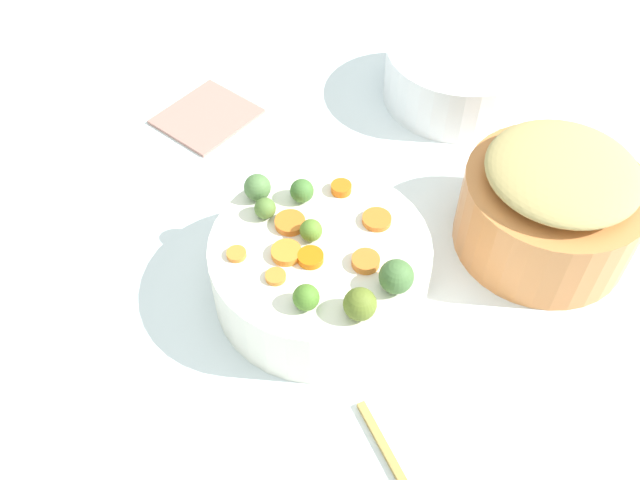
% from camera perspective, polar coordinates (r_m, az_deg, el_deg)
% --- Properties ---
extents(tabletop, '(2.40, 2.40, 0.02)m').
position_cam_1_polar(tabletop, '(0.96, -0.19, -3.89)').
color(tabletop, white).
rests_on(tabletop, ground).
extents(serving_bowl_carrots, '(0.29, 0.29, 0.10)m').
position_cam_1_polar(serving_bowl_carrots, '(0.90, -0.00, -2.44)').
color(serving_bowl_carrots, white).
rests_on(serving_bowl_carrots, tabletop).
extents(metal_pot, '(0.25, 0.25, 0.12)m').
position_cam_1_polar(metal_pot, '(1.00, 18.40, 2.13)').
color(metal_pot, '#D17F43').
rests_on(metal_pot, tabletop).
extents(stuffing_mound, '(0.20, 0.20, 0.04)m').
position_cam_1_polar(stuffing_mound, '(0.95, 19.57, 5.41)').
color(stuffing_mound, tan).
rests_on(stuffing_mound, metal_pot).
extents(carrot_slice_0, '(0.04, 0.04, 0.01)m').
position_cam_1_polar(carrot_slice_0, '(0.85, -0.79, -1.47)').
color(carrot_slice_0, orange).
rests_on(carrot_slice_0, serving_bowl_carrots).
extents(carrot_slice_1, '(0.05, 0.05, 0.01)m').
position_cam_1_polar(carrot_slice_1, '(0.89, 4.74, 1.71)').
color(carrot_slice_1, orange).
rests_on(carrot_slice_1, serving_bowl_carrots).
extents(carrot_slice_2, '(0.05, 0.05, 0.01)m').
position_cam_1_polar(carrot_slice_2, '(0.84, 3.82, -1.78)').
color(carrot_slice_2, orange).
rests_on(carrot_slice_2, serving_bowl_carrots).
extents(carrot_slice_3, '(0.03, 0.03, 0.01)m').
position_cam_1_polar(carrot_slice_3, '(0.86, -6.96, -1.16)').
color(carrot_slice_3, orange).
rests_on(carrot_slice_3, serving_bowl_carrots).
extents(carrot_slice_4, '(0.04, 0.04, 0.01)m').
position_cam_1_polar(carrot_slice_4, '(0.85, -2.82, -1.05)').
color(carrot_slice_4, orange).
rests_on(carrot_slice_4, serving_bowl_carrots).
extents(carrot_slice_5, '(0.05, 0.05, 0.01)m').
position_cam_1_polar(carrot_slice_5, '(0.89, -2.36, 1.65)').
color(carrot_slice_5, orange).
rests_on(carrot_slice_5, serving_bowl_carrots).
extents(carrot_slice_6, '(0.03, 0.03, 0.01)m').
position_cam_1_polar(carrot_slice_6, '(0.93, 1.78, 4.34)').
color(carrot_slice_6, orange).
rests_on(carrot_slice_6, serving_bowl_carrots).
extents(carrot_slice_7, '(0.04, 0.04, 0.01)m').
position_cam_1_polar(carrot_slice_7, '(0.83, -3.71, -3.05)').
color(carrot_slice_7, orange).
rests_on(carrot_slice_7, serving_bowl_carrots).
extents(brussels_sprout_0, '(0.04, 0.04, 0.04)m').
position_cam_1_polar(brussels_sprout_0, '(0.79, 3.34, -5.34)').
color(brussels_sprout_0, olive).
rests_on(brussels_sprout_0, serving_bowl_carrots).
extents(brussels_sprout_1, '(0.03, 0.03, 0.03)m').
position_cam_1_polar(brussels_sprout_1, '(0.89, -4.48, 2.78)').
color(brussels_sprout_1, '#547732').
rests_on(brussels_sprout_1, serving_bowl_carrots).
extents(brussels_sprout_2, '(0.03, 0.03, 0.03)m').
position_cam_1_polar(brussels_sprout_2, '(0.91, -1.52, 4.11)').
color(brussels_sprout_2, '#437330').
rests_on(brussels_sprout_2, serving_bowl_carrots).
extents(brussels_sprout_3, '(0.03, 0.03, 0.03)m').
position_cam_1_polar(brussels_sprout_3, '(0.86, -0.75, 0.81)').
color(brussels_sprout_3, '#5A832A').
rests_on(brussels_sprout_3, serving_bowl_carrots).
extents(brussels_sprout_4, '(0.03, 0.03, 0.03)m').
position_cam_1_polar(brussels_sprout_4, '(0.80, -1.16, -4.79)').
color(brussels_sprout_4, '#4C7C28').
rests_on(brussels_sprout_4, serving_bowl_carrots).
extents(brussels_sprout_5, '(0.04, 0.04, 0.04)m').
position_cam_1_polar(brussels_sprout_5, '(0.91, -5.23, 4.38)').
color(brussels_sprout_5, '#517940').
rests_on(brussels_sprout_5, serving_bowl_carrots).
extents(brussels_sprout_6, '(0.04, 0.04, 0.04)m').
position_cam_1_polar(brussels_sprout_6, '(0.81, 6.37, -3.03)').
color(brussels_sprout_6, '#476F38').
rests_on(brussels_sprout_6, serving_bowl_carrots).
extents(casserole_dish, '(0.25, 0.25, 0.10)m').
position_cam_1_polar(casserole_dish, '(1.24, 11.39, 13.36)').
color(casserole_dish, white).
rests_on(casserole_dish, tabletop).
extents(dish_towel, '(0.16, 0.17, 0.01)m').
position_cam_1_polar(dish_towel, '(1.21, -9.38, 10.10)').
color(dish_towel, tan).
rests_on(dish_towel, tabletop).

